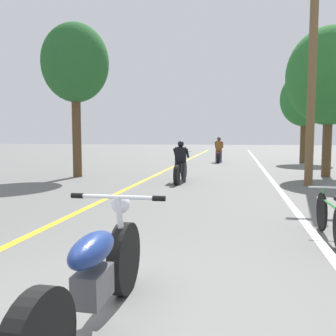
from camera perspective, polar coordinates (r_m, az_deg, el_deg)
The scene contains 10 objects.
lane_stripe_center at distance 14.77m, azimuth -0.90°, elevation -0.62°, with size 0.14×48.00×0.01m, color yellow.
lane_stripe_edge at distance 14.50m, azimuth 15.57°, elevation -0.91°, with size 0.14×48.00×0.01m, color white.
utility_pole at distance 11.52m, azimuth 22.11°, elevation 13.91°, with size 1.10×0.24×6.45m.
roadside_tree_right_near at distance 14.32m, azimuth 24.49°, elevation 13.21°, with size 3.04×2.73×5.38m.
roadside_tree_right_far at distance 21.21m, azimuth 21.05°, elevation 10.23°, with size 2.60×2.34×5.02m.
roadside_tree_left at distance 13.59m, azimuth -14.67°, elevation 15.79°, with size 2.42×2.18×5.48m.
motorcycle_foreground at distance 2.82m, azimuth -11.68°, elevation -16.84°, with size 0.86×2.16×0.97m.
motorcycle_rider_lead at distance 11.49m, azimuth 2.03°, elevation 0.23°, with size 0.50×2.08×1.33m.
motorcycle_rider_far at distance 20.42m, azimuth 8.15°, elevation 2.43°, with size 0.50×2.07×1.44m.
bicycle_parked at distance 5.61m, azimuth 24.59°, elevation -7.19°, with size 0.44×1.63×0.71m.
Camera 1 is at (1.33, -2.19, 1.48)m, focal length 38.00 mm.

